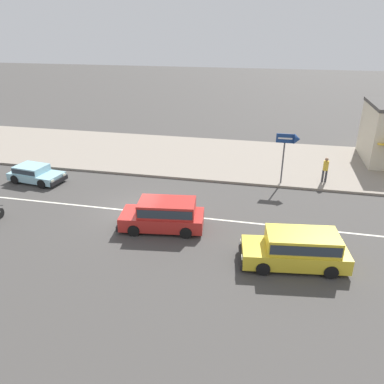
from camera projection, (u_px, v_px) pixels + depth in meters
ground_plane at (136, 211)px, 21.26m from camera, size 160.00×160.00×0.00m
lane_centre_stripe at (136, 211)px, 21.26m from camera, size 50.40×0.14×0.01m
kerb_strip at (180, 155)px, 30.33m from camera, size 68.00×10.00×0.15m
minivan_red_0 at (164, 214)px, 19.15m from camera, size 4.53×2.36×1.56m
hatchback_pale_blue_2 at (35, 173)px, 25.13m from camera, size 3.83×2.19×1.10m
minivan_yellow_4 at (298, 248)px, 16.21m from camera, size 4.82×2.41×1.56m
arrow_signboard at (293, 142)px, 23.48m from camera, size 1.47×0.65×3.35m
pedestrian_near_clock at (326, 168)px, 24.48m from camera, size 0.34×0.34×1.68m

